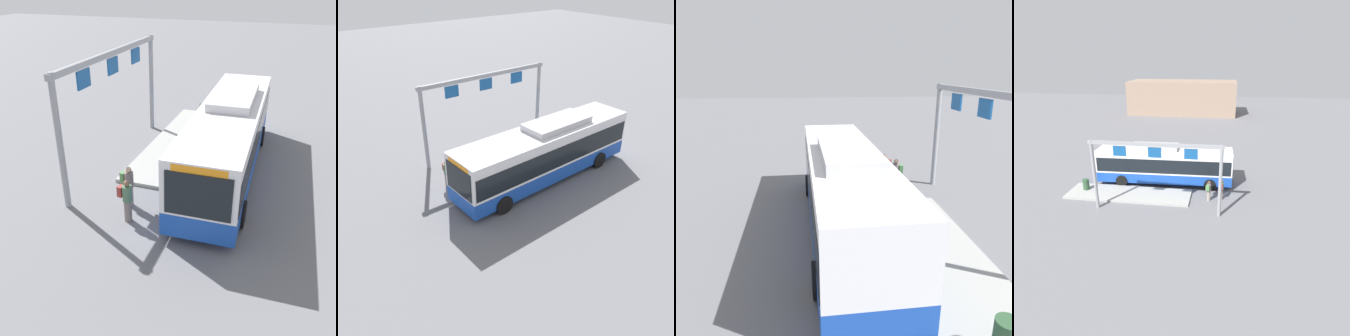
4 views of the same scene
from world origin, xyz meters
TOP-DOWN VIEW (x-y plane):
  - ground_plane at (0.00, 0.00)m, footprint 120.00×120.00m
  - platform_curb at (-2.42, -2.91)m, footprint 10.00×2.80m
  - bus_main at (-0.01, -0.00)m, footprint 11.67×2.96m
  - person_boarding at (4.98, -2.63)m, footprint 0.39×0.57m
  - person_waiting_near at (4.01, -2.99)m, footprint 0.45×0.59m
  - platform_sign_gantry at (0.40, -5.21)m, footprint 9.34×0.24m
  - trash_bin at (-6.16, -2.68)m, footprint 0.52×0.52m

SIDE VIEW (x-z plane):
  - ground_plane at x=0.00m, z-range 0.00..0.00m
  - platform_curb at x=-2.42m, z-range 0.00..0.16m
  - trash_bin at x=-6.16m, z-range 0.16..1.06m
  - person_boarding at x=4.98m, z-range 0.06..1.73m
  - person_waiting_near at x=4.01m, z-range 0.06..1.73m
  - bus_main at x=-0.01m, z-range 0.08..3.54m
  - platform_sign_gantry at x=0.40m, z-range 1.16..6.36m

